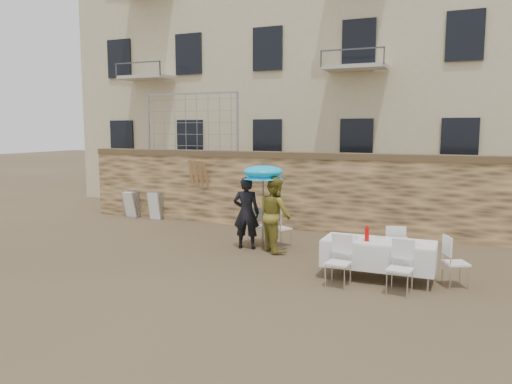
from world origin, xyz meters
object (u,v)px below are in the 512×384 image
at_px(couple_chair_right, 281,227).
at_px(table_chair_back, 394,247).
at_px(chair_stack_left, 135,203).
at_px(chair_stack_right, 158,205).
at_px(soda_bottle, 367,234).
at_px(table_chair_side, 456,262).
at_px(woman_dress, 275,214).
at_px(table_chair_front_left, 338,262).
at_px(banquet_table, 379,243).
at_px(table_chair_front_right, 400,268).
at_px(umbrella, 263,174).
at_px(couple_chair_left, 255,225).
at_px(man_suit, 246,213).

distance_m(couple_chair_right, table_chair_back, 3.08).
height_order(chair_stack_left, chair_stack_right, same).
relative_size(soda_bottle, table_chair_side, 0.27).
xyz_separation_m(woman_dress, table_chair_front_left, (2.04, -2.07, -0.42)).
bearing_deg(soda_bottle, banquet_table, 36.87).
relative_size(table_chair_front_right, table_chair_side, 1.00).
bearing_deg(banquet_table, umbrella, 154.53).
xyz_separation_m(umbrella, table_chair_front_right, (3.49, -2.17, -1.35)).
height_order(couple_chair_left, table_chair_front_right, same).
bearing_deg(couple_chair_right, banquet_table, 173.17).
relative_size(woman_dress, table_chair_side, 1.87).
distance_m(couple_chair_left, soda_bottle, 3.80).
bearing_deg(couple_chair_left, banquet_table, 125.30).
bearing_deg(couple_chair_right, umbrella, 84.36).
xyz_separation_m(woman_dress, soda_bottle, (2.44, -1.47, 0.01)).
bearing_deg(table_chair_side, table_chair_back, 35.39).
bearing_deg(table_chair_side, umbrella, 48.87).
xyz_separation_m(man_suit, soda_bottle, (3.19, -1.47, 0.02)).
bearing_deg(couple_chair_right, chair_stack_right, 5.94).
xyz_separation_m(table_chair_side, chair_stack_left, (-9.99, 3.80, -0.02)).
bearing_deg(chair_stack_right, woman_dress, -27.07).
bearing_deg(table_chair_front_left, table_chair_front_right, 5.91).
bearing_deg(chair_stack_right, table_chair_back, -21.48).
distance_m(umbrella, couple_chair_right, 1.45).
bearing_deg(couple_chair_left, umbrella, 105.87).
relative_size(couple_chair_right, banquet_table, 0.46).
distance_m(umbrella, table_chair_back, 3.52).
xyz_separation_m(umbrella, table_chair_back, (3.19, -0.62, -1.35)).
distance_m(woman_dress, chair_stack_right, 5.69).
relative_size(couple_chair_left, couple_chair_right, 1.00).
relative_size(man_suit, banquet_table, 0.84).
height_order(soda_bottle, chair_stack_right, soda_bottle).
relative_size(couple_chair_left, table_chair_front_right, 1.00).
xyz_separation_m(banquet_table, chair_stack_right, (-7.69, 3.90, -0.27)).
xyz_separation_m(table_chair_back, chair_stack_left, (-8.79, 3.10, -0.02)).
relative_size(man_suit, table_chair_front_right, 1.84).
distance_m(table_chair_front_left, table_chair_side, 2.17).
bearing_deg(umbrella, soda_bottle, -29.44).
bearing_deg(umbrella, chair_stack_left, 156.11).
bearing_deg(table_chair_front_right, table_chair_front_left, -172.59).
distance_m(soda_bottle, chair_stack_right, 8.52).
bearing_deg(woman_dress, table_chair_front_right, -169.94).
bearing_deg(chair_stack_left, soda_bottle, -25.80).
relative_size(banquet_table, table_chair_side, 2.19).
bearing_deg(chair_stack_right, table_chair_front_right, -29.62).
xyz_separation_m(soda_bottle, chair_stack_right, (-7.49, 4.05, -0.45)).
relative_size(banquet_table, table_chair_back, 2.19).
relative_size(banquet_table, table_chair_front_right, 2.19).
bearing_deg(chair_stack_right, soda_bottle, -28.43).
bearing_deg(chair_stack_left, couple_chair_right, -18.99).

